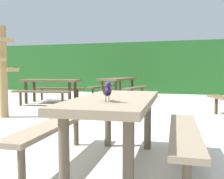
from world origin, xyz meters
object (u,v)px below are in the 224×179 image
object	(u,v)px
picnic_table_foreground	(115,115)
picnic_table_far_centre	(51,85)
bird_grackle	(107,90)
picnic_table_mid_left	(118,83)

from	to	relation	value
picnic_table_foreground	picnic_table_far_centre	size ratio (longest dim) A/B	0.97
bird_grackle	picnic_table_mid_left	bearing A→B (deg)	104.31
bird_grackle	picnic_table_mid_left	distance (m)	7.17
bird_grackle	picnic_table_far_centre	bearing A→B (deg)	124.44
bird_grackle	picnic_table_far_centre	world-z (taller)	bird_grackle
picnic_table_foreground	picnic_table_far_centre	distance (m)	5.69
picnic_table_foreground	picnic_table_far_centre	bearing A→B (deg)	126.44
picnic_table_mid_left	picnic_table_far_centre	distance (m)	2.56
picnic_table_foreground	picnic_table_mid_left	size ratio (longest dim) A/B	0.92
bird_grackle	picnic_table_far_centre	size ratio (longest dim) A/B	0.14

